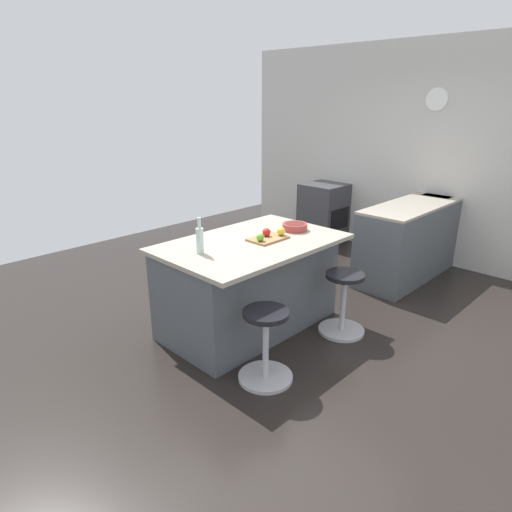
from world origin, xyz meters
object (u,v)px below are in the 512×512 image
object	(u,v)px
stool_by_window	(343,305)
apple_green	(260,237)
cutting_board	(268,239)
kitchen_island	(249,284)
apple_yellow	(281,231)
water_bottle	(200,239)
stool_middle	(266,348)
oven_range	(324,213)
apple_red	(266,232)
fruit_bowl	(295,226)

from	to	relation	value
stool_by_window	apple_green	world-z (taller)	apple_green
cutting_board	stool_by_window	bearing A→B (deg)	123.24
kitchen_island	apple_yellow	distance (m)	0.59
water_bottle	stool_middle	bearing A→B (deg)	90.95
oven_range	stool_middle	bearing A→B (deg)	29.56
kitchen_island	apple_red	bearing A→B (deg)	152.77
apple_green	water_bottle	world-z (taller)	water_bottle
stool_by_window	apple_red	world-z (taller)	apple_red
stool_middle	apple_red	size ratio (longest dim) A/B	7.76
apple_red	fruit_bowl	distance (m)	0.39
oven_range	water_bottle	size ratio (longest dim) A/B	2.86
oven_range	apple_green	bearing A→B (deg)	25.08
oven_range	apple_red	bearing A→B (deg)	25.20
oven_range	apple_red	distance (m)	2.94
stool_by_window	apple_red	bearing A→B (deg)	-59.67
stool_middle	apple_yellow	size ratio (longest dim) A/B	7.56
water_bottle	apple_green	bearing A→B (deg)	162.73
kitchen_island	fruit_bowl	bearing A→B (deg)	169.71
oven_range	apple_green	xyz separation A→B (m)	(2.77, 1.30, 0.50)
cutting_board	apple_red	bearing A→B (deg)	-118.38
apple_red	stool_by_window	bearing A→B (deg)	120.33
stool_middle	water_bottle	size ratio (longest dim) A/B	1.93
oven_range	kitchen_island	world-z (taller)	oven_range
stool_by_window	cutting_board	xyz separation A→B (m)	(0.40, -0.61, 0.61)
stool_middle	apple_red	world-z (taller)	apple_red
kitchen_island	stool_by_window	size ratio (longest dim) A/B	2.83
kitchen_island	apple_green	xyz separation A→B (m)	(-0.01, 0.14, 0.50)
water_bottle	fruit_bowl	size ratio (longest dim) A/B	1.26
apple_yellow	stool_middle	bearing A→B (deg)	35.01
apple_yellow	water_bottle	bearing A→B (deg)	-12.94
apple_green	water_bottle	distance (m)	0.58
apple_green	apple_yellow	size ratio (longest dim) A/B	0.91
kitchen_island	apple_yellow	xyz separation A→B (m)	(-0.27, 0.16, 0.50)
apple_green	water_bottle	xyz separation A→B (m)	(0.55, -0.17, 0.07)
apple_yellow	fruit_bowl	world-z (taller)	apple_yellow
cutting_board	apple_yellow	distance (m)	0.15
stool_middle	apple_red	distance (m)	1.16
stool_by_window	fruit_bowl	world-z (taller)	fruit_bowl
oven_range	apple_yellow	xyz separation A→B (m)	(2.51, 1.31, 0.50)
water_bottle	apple_yellow	bearing A→B (deg)	167.06
apple_green	apple_red	world-z (taller)	apple_red
stool_by_window	apple_yellow	bearing A→B (deg)	-65.19
kitchen_island	oven_range	bearing A→B (deg)	-157.47
kitchen_island	fruit_bowl	world-z (taller)	fruit_bowl
water_bottle	fruit_bowl	world-z (taller)	water_bottle
water_bottle	oven_range	bearing A→B (deg)	-161.31
stool_by_window	cutting_board	bearing A→B (deg)	-56.76
apple_red	fruit_bowl	xyz separation A→B (m)	(-0.39, 0.02, -0.02)
cutting_board	apple_red	size ratio (longest dim) A/B	4.63
oven_range	apple_yellow	bearing A→B (deg)	27.66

